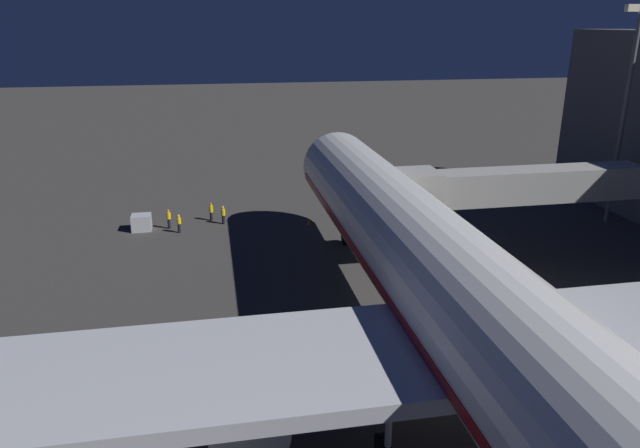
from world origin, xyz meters
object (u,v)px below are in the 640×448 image
Objects in this scene: baggage_container_mid_row at (141,222)px; traffic_cone_nose_port at (355,219)px; ground_crew_under_port_wing at (179,223)px; jet_bridge at (501,187)px; traffic_cone_nose_starboard at (309,222)px; ground_crew_by_belt_loader at (169,218)px; ground_crew_near_nose_gear at (211,211)px; apron_floodlight_mast at (626,103)px; ground_crew_marshaller_fwd at (223,214)px; airliner_at_gate at (503,350)px.

baggage_container_mid_row is 19.50m from traffic_cone_nose_port.
ground_crew_under_port_wing reaches higher than traffic_cone_nose_port.
traffic_cone_nose_starboard is (13.10, -10.85, -5.63)m from jet_bridge.
ground_crew_by_belt_loader is 3.31× the size of traffic_cone_nose_starboard.
traffic_cone_nose_starboard is (-11.69, -0.04, -0.66)m from ground_crew_under_port_wing.
ground_crew_near_nose_gear is at bearing -156.98° from ground_crew_by_belt_loader.
ground_crew_by_belt_loader reaches higher than ground_crew_under_port_wing.
ground_crew_near_nose_gear is 0.95× the size of ground_crew_by_belt_loader.
ground_crew_by_belt_loader is at bearing -7.88° from apron_floodlight_mast.
apron_floodlight_mast is 40.90m from ground_crew_under_port_wing.
airliner_at_gate is at bearing 106.24° from ground_crew_marshaller_fwd.
baggage_container_mid_row is at bearing -23.36° from jet_bridge.
ground_crew_by_belt_loader is at bearing -25.24° from jet_bridge.
ground_crew_under_port_wing is at bearing 0.14° from traffic_cone_nose_port.
airliner_at_gate is at bearing 86.12° from traffic_cone_nose_port.
jet_bridge is at bearing 148.97° from ground_crew_marshaller_fwd.
airliner_at_gate reaches higher than traffic_cone_nose_starboard.
ground_crew_near_nose_gear is 4.09m from ground_crew_under_port_wing.
ground_crew_under_port_wing is 16.11m from traffic_cone_nose_port.
ground_crew_under_port_wing is 3.08× the size of traffic_cone_nose_port.
ground_crew_marshaller_fwd is (-7.29, -0.39, 0.23)m from baggage_container_mid_row.
ground_crew_by_belt_loader reaches higher than ground_crew_near_nose_gear.
ground_crew_near_nose_gear is 9.34m from traffic_cone_nose_starboard.
apron_floodlight_mast is at bearing 170.40° from ground_crew_marshaller_fwd.
traffic_cone_nose_starboard is (-7.75, 1.70, -0.67)m from ground_crew_marshaller_fwd.
ground_crew_by_belt_loader is (14.84, -33.76, -4.77)m from airliner_at_gate.
traffic_cone_nose_port is (-12.15, 1.70, -0.67)m from ground_crew_marshaller_fwd.
baggage_container_mid_row reaches higher than traffic_cone_nose_starboard.
ground_crew_by_belt_loader is 12.73m from traffic_cone_nose_starboard.
traffic_cone_nose_port is at bearing -93.88° from airliner_at_gate.
airliner_at_gate is 40.18× the size of ground_crew_under_port_wing.
ground_crew_by_belt_loader is at bearing 179.46° from baggage_container_mid_row.
jet_bridge is 1.04× the size of apron_floodlight_mast.
ground_crew_under_port_wing reaches higher than traffic_cone_nose_starboard.
apron_floodlight_mast reaches higher than baggage_container_mid_row.
traffic_cone_nose_starboard is at bearing -39.63° from jet_bridge.
ground_crew_near_nose_gear is at bearing -134.06° from ground_crew_under_port_wing.
ground_crew_marshaller_fwd is at bearing -12.34° from traffic_cone_nose_starboard.
airliner_at_gate is at bearing 47.85° from apron_floodlight_mast.
baggage_container_mid_row is at bearing 3.05° from ground_crew_marshaller_fwd.
airliner_at_gate is 35.91m from ground_crew_marshaller_fwd.
airliner_at_gate is 123.81× the size of traffic_cone_nose_port.
ground_crew_under_port_wing is at bearing 158.11° from baggage_container_mid_row.
ground_crew_by_belt_loader reaches higher than ground_crew_marshaller_fwd.
airliner_at_gate is at bearing 93.88° from traffic_cone_nose_starboard.
traffic_cone_nose_starboard is at bearing 167.66° from ground_crew_marshaller_fwd.
traffic_cone_nose_starboard is (27.70, -4.30, -10.79)m from apron_floodlight_mast.
traffic_cone_nose_starboard is (-12.64, 1.29, -0.73)m from ground_crew_by_belt_loader.
ground_crew_by_belt_loader is 4.91m from ground_crew_marshaller_fwd.
ground_crew_by_belt_loader is at bearing -5.81° from traffic_cone_nose_starboard.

